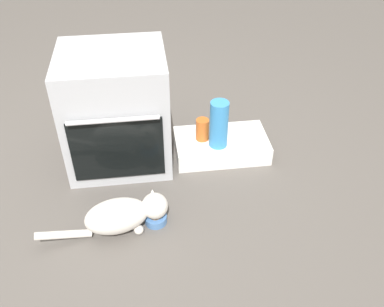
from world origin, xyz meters
name	(u,v)px	position (x,y,z in m)	size (l,w,h in m)	color
ground	(115,197)	(0.00, 0.00, 0.00)	(8.00, 8.00, 0.00)	#56514C
oven	(116,110)	(0.04, 0.37, 0.35)	(0.60, 0.58, 0.70)	#B7BABF
pantry_cabinet	(221,145)	(0.67, 0.33, 0.06)	(0.58, 0.33, 0.12)	white
food_bowl	(156,218)	(0.22, -0.21, 0.03)	(0.12, 0.12, 0.07)	#4C7AB7
cat	(123,215)	(0.05, -0.24, 0.11)	(0.67, 0.23, 0.20)	silver
water_bottle	(219,124)	(0.63, 0.26, 0.27)	(0.11, 0.11, 0.30)	#388CD1
sauce_jar	(202,129)	(0.55, 0.33, 0.19)	(0.08, 0.08, 0.14)	#D16023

